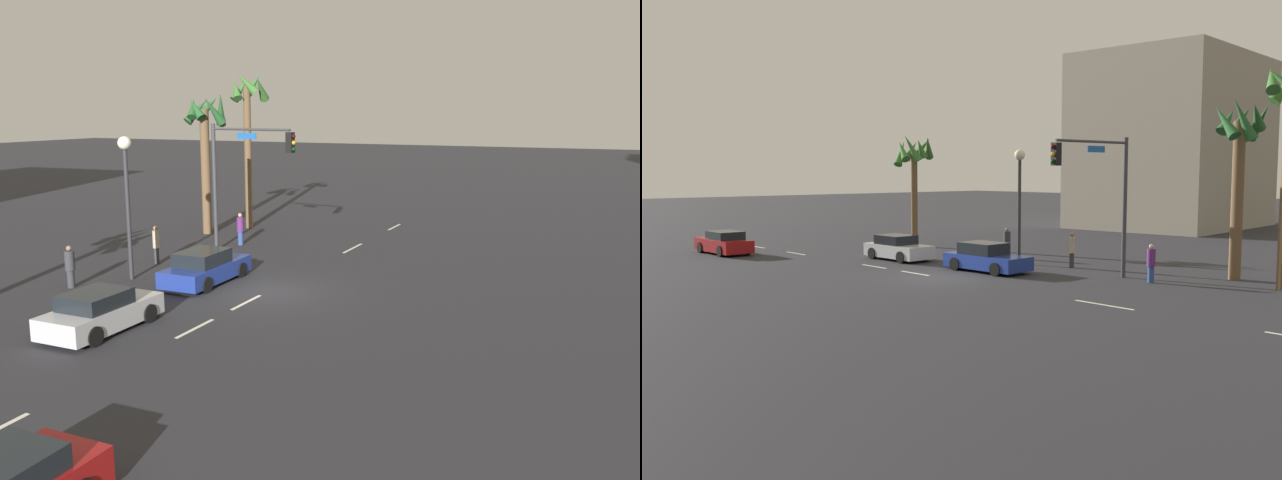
# 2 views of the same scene
# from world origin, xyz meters

# --- Properties ---
(ground_plane) EXTENTS (220.00, 220.00, 0.00)m
(ground_plane) POSITION_xyz_m (0.00, 0.00, 0.00)
(ground_plane) COLOR #28282D
(lane_stripe_2) EXTENTS (2.10, 0.14, 0.01)m
(lane_stripe_2) POSITION_xyz_m (-4.95, 0.00, 0.01)
(lane_stripe_2) COLOR silver
(lane_stripe_2) RESTS_ON ground_plane
(lane_stripe_3) EXTENTS (2.08, 0.14, 0.01)m
(lane_stripe_3) POSITION_xyz_m (-1.63, 0.00, 0.01)
(lane_stripe_3) COLOR silver
(lane_stripe_3) RESTS_ON ground_plane
(lane_stripe_4) EXTENTS (2.56, 0.14, 0.01)m
(lane_stripe_4) POSITION_xyz_m (9.24, 0.00, 0.01)
(lane_stripe_4) COLOR silver
(lane_stripe_4) RESTS_ON ground_plane
(lane_stripe_5) EXTENTS (2.19, 0.14, 0.01)m
(lane_stripe_5) POSITION_xyz_m (16.22, 0.00, 0.01)
(lane_stripe_5) COLOR silver
(lane_stripe_5) RESTS_ON ground_plane
(car_1) EXTENTS (4.18, 1.95, 1.36)m
(car_1) POSITION_xyz_m (-6.38, 2.67, 0.63)
(car_1) COLOR #B7B7BC
(car_1) RESTS_ON ground_plane
(car_2) EXTENTS (4.44, 2.02, 1.41)m
(car_2) POSITION_xyz_m (0.18, 3.02, 0.65)
(car_2) COLOR navy
(car_2) RESTS_ON ground_plane
(traffic_signal) EXTENTS (0.68, 4.85, 6.41)m
(traffic_signal) POSITION_xyz_m (5.79, 4.61, 4.33)
(traffic_signal) COLOR #38383D
(traffic_signal) RESTS_ON ground_plane
(streetlamp) EXTENTS (0.56, 0.56, 6.02)m
(streetlamp) POSITION_xyz_m (-0.58, 6.24, 4.23)
(streetlamp) COLOR #2D2D33
(streetlamp) RESTS_ON ground_plane
(pedestrian_0) EXTENTS (0.37, 0.37, 1.79)m
(pedestrian_0) POSITION_xyz_m (2.24, 7.11, 0.96)
(pedestrian_0) COLOR #333338
(pedestrian_0) RESTS_ON ground_plane
(pedestrian_1) EXTENTS (0.40, 0.40, 1.73)m
(pedestrian_1) POSITION_xyz_m (-2.69, 7.55, 0.90)
(pedestrian_1) COLOR #333338
(pedestrian_1) RESTS_ON ground_plane
(pedestrian_2) EXTENTS (0.42, 0.42, 1.71)m
(pedestrian_2) POSITION_xyz_m (7.62, 5.78, 0.89)
(pedestrian_2) COLOR #2D478C
(pedestrian_2) RESTS_ON ground_plane
(palm_tree_0) EXTENTS (2.47, 2.84, 8.07)m
(palm_tree_0) POSITION_xyz_m (9.82, 9.23, 5.68)
(palm_tree_0) COLOR brown
(palm_tree_0) RESTS_ON ground_plane
(palm_tree_2) EXTENTS (2.24, 2.48, 9.26)m
(palm_tree_2) POSITION_xyz_m (12.37, 7.94, 6.68)
(palm_tree_2) COLOR brown
(palm_tree_2) RESTS_ON ground_plane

